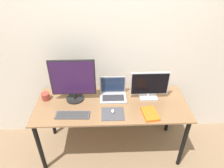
{
  "coord_description": "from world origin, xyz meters",
  "views": [
    {
      "loc": [
        -0.06,
        -1.47,
        2.22
      ],
      "look_at": [
        0.01,
        0.38,
        1.01
      ],
      "focal_mm": 32.0,
      "sensor_mm": 36.0,
      "label": 1
    }
  ],
  "objects": [
    {
      "name": "keyboard",
      "position": [
        -0.43,
        0.16,
        0.76
      ],
      "size": [
        0.37,
        0.14,
        0.02
      ],
      "color": "#4C4C51",
      "rests_on": "desk"
    },
    {
      "name": "mouse",
      "position": [
        0.01,
        0.19,
        0.78
      ],
      "size": [
        0.03,
        0.06,
        0.03
      ],
      "color": "silver",
      "rests_on": "mousepad"
    },
    {
      "name": "laptop",
      "position": [
        0.02,
        0.49,
        0.81
      ],
      "size": [
        0.31,
        0.23,
        0.24
      ],
      "color": "#ADADB2",
      "rests_on": "desk"
    },
    {
      "name": "monitor_left",
      "position": [
        -0.43,
        0.45,
        1.02
      ],
      "size": [
        0.51,
        0.21,
        0.52
      ],
      "color": "black",
      "rests_on": "desk"
    },
    {
      "name": "monitor_right",
      "position": [
        0.45,
        0.45,
        0.93
      ],
      "size": [
        0.45,
        0.15,
        0.35
      ],
      "color": "silver",
      "rests_on": "desk"
    },
    {
      "name": "book",
      "position": [
        0.41,
        0.14,
        0.77
      ],
      "size": [
        0.18,
        0.24,
        0.03
      ],
      "color": "orange",
      "rests_on": "desk"
    },
    {
      "name": "wall_back",
      "position": [
        0.0,
        0.75,
        1.25
      ],
      "size": [
        7.0,
        0.05,
        2.5
      ],
      "color": "silver",
      "rests_on": "ground_plane"
    },
    {
      "name": "mousepad",
      "position": [
        0.01,
        0.17,
        0.76
      ],
      "size": [
        0.25,
        0.22,
        0.0
      ],
      "color": "#47474C",
      "rests_on": "desk"
    },
    {
      "name": "desk",
      "position": [
        0.0,
        0.34,
        0.65
      ],
      "size": [
        1.76,
        0.69,
        0.76
      ],
      "color": "olive",
      "rests_on": "ground_plane"
    },
    {
      "name": "mug",
      "position": [
        -0.78,
        0.46,
        0.8
      ],
      "size": [
        0.1,
        0.1,
        0.08
      ],
      "color": "#99382D",
      "rests_on": "desk"
    }
  ]
}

